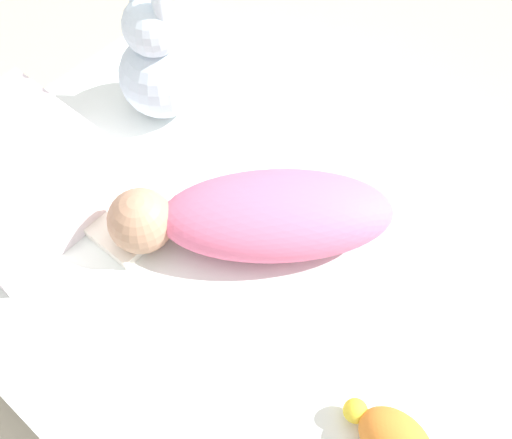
{
  "coord_description": "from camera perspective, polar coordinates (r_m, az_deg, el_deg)",
  "views": [
    {
      "loc": [
        -0.47,
        0.48,
        1.24
      ],
      "look_at": [
        -0.03,
        -0.03,
        0.25
      ],
      "focal_mm": 42.0,
      "sensor_mm": 36.0,
      "label": 1
    }
  ],
  "objects": [
    {
      "name": "ground_plane",
      "position": [
        1.41,
        -1.68,
        -5.59
      ],
      "size": [
        12.0,
        12.0,
        0.0
      ],
      "primitive_type": "plane",
      "color": "#B2A893"
    },
    {
      "name": "bed_mattress",
      "position": [
        1.32,
        -1.78,
        -3.55
      ],
      "size": [
        1.28,
        1.05,
        0.2
      ],
      "color": "white",
      "rests_on": "ground_plane"
    },
    {
      "name": "burp_cloth",
      "position": [
        1.27,
        -12.15,
        -0.05
      ],
      "size": [
        0.16,
        0.16,
        0.02
      ],
      "color": "white",
      "rests_on": "bed_mattress"
    },
    {
      "name": "swaddled_baby",
      "position": [
        1.18,
        0.05,
        0.35
      ],
      "size": [
        0.5,
        0.48,
        0.14
      ],
      "rotation": [
        0.0,
        0.0,
        0.76
      ],
      "color": "pink",
      "rests_on": "bed_mattress"
    },
    {
      "name": "pillow",
      "position": [
        1.36,
        -22.11,
        4.11
      ],
      "size": [
        0.4,
        0.35,
        0.11
      ],
      "color": "white",
      "rests_on": "bed_mattress"
    },
    {
      "name": "bunny_plush",
      "position": [
        1.39,
        -9.23,
        14.41
      ],
      "size": [
        0.19,
        0.19,
        0.34
      ],
      "color": "silver",
      "rests_on": "bed_mattress"
    },
    {
      "name": "turtle_plush",
      "position": [
        1.05,
        12.86,
        -19.69
      ],
      "size": [
        0.16,
        0.09,
        0.08
      ],
      "color": "orange",
      "rests_on": "bed_mattress"
    }
  ]
}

